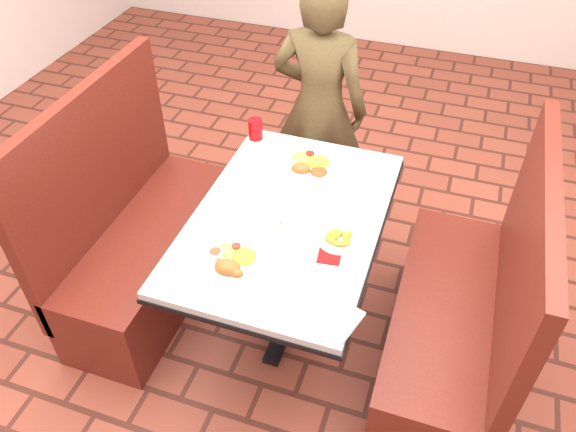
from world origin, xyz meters
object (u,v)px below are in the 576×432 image
at_px(booth_bench_right, 455,323).
at_px(far_dinner_plate, 310,163).
at_px(near_dinner_plate, 233,259).
at_px(dining_table, 288,232).
at_px(red_tumbler, 255,129).
at_px(diner_person, 319,109).
at_px(booth_bench_left, 143,243).
at_px(plantain_plate, 338,239).

xyz_separation_m(booth_bench_right, far_dinner_plate, (-0.81, 0.37, 0.45)).
bearing_deg(near_dinner_plate, dining_table, 71.36).
height_order(near_dinner_plate, red_tumbler, red_tumbler).
xyz_separation_m(booth_bench_right, diner_person, (-0.92, 0.91, 0.42)).
distance_m(dining_table, diner_person, 0.92).
height_order(booth_bench_left, diner_person, diner_person).
xyz_separation_m(booth_bench_right, near_dinner_plate, (-0.91, -0.34, 0.45)).
bearing_deg(far_dinner_plate, dining_table, -88.03).
xyz_separation_m(diner_person, near_dinner_plate, (0.01, -1.25, 0.03)).
bearing_deg(booth_bench_left, far_dinner_plate, 25.09).
height_order(booth_bench_right, far_dinner_plate, booth_bench_right).
relative_size(dining_table, plantain_plate, 6.98).
relative_size(booth_bench_left, near_dinner_plate, 4.89).
relative_size(dining_table, near_dinner_plate, 4.94).
xyz_separation_m(booth_bench_left, near_dinner_plate, (0.68, -0.34, 0.45)).
bearing_deg(booth_bench_right, dining_table, 180.00).
bearing_deg(diner_person, red_tumbler, 61.70).
distance_m(booth_bench_right, near_dinner_plate, 1.07).
xyz_separation_m(far_dinner_plate, plantain_plate, (0.26, -0.45, -0.01)).
bearing_deg(booth_bench_right, far_dinner_plate, 155.60).
bearing_deg(plantain_plate, booth_bench_right, 8.46).
bearing_deg(near_dinner_plate, plantain_plate, 35.40).
distance_m(booth_bench_left, plantain_plate, 1.13).
bearing_deg(red_tumbler, plantain_plate, -45.10).
distance_m(dining_table, red_tumbler, 0.65).
relative_size(plantain_plate, red_tumbler, 1.60).
xyz_separation_m(plantain_plate, red_tumbler, (-0.60, 0.60, 0.04)).
bearing_deg(diner_person, booth_bench_left, 55.74).
height_order(diner_person, far_dinner_plate, diner_person).
relative_size(booth_bench_right, far_dinner_plate, 4.36).
xyz_separation_m(diner_person, plantain_plate, (0.37, -0.99, 0.01)).
distance_m(booth_bench_left, diner_person, 1.21).
bearing_deg(dining_table, plantain_plate, -18.31).
distance_m(booth_bench_left, red_tumbler, 0.83).
height_order(dining_table, far_dinner_plate, far_dinner_plate).
bearing_deg(red_tumbler, booth_bench_left, -130.54).
xyz_separation_m(dining_table, red_tumbler, (-0.35, 0.52, 0.15)).
bearing_deg(red_tumbler, near_dinner_plate, -74.50).
relative_size(booth_bench_right, diner_person, 0.80).
height_order(dining_table, booth_bench_left, booth_bench_left).
distance_m(booth_bench_left, far_dinner_plate, 0.98).
bearing_deg(booth_bench_right, near_dinner_plate, -159.61).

